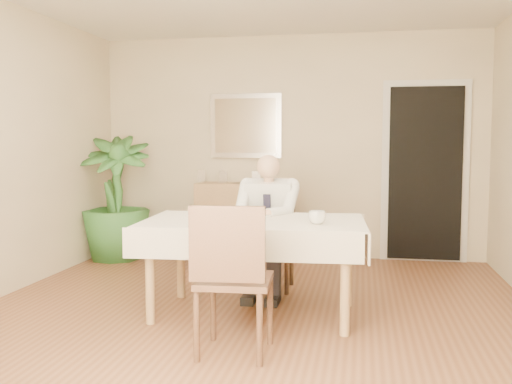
% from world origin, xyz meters
% --- Properties ---
extents(room, '(5.00, 5.02, 2.60)m').
position_xyz_m(room, '(0.00, 0.00, 1.30)').
color(room, brown).
rests_on(room, ground).
extents(window, '(1.34, 0.04, 1.44)m').
position_xyz_m(window, '(0.00, -2.47, 1.45)').
color(window, beige).
rests_on(window, room).
extents(doorway, '(0.96, 0.07, 2.10)m').
position_xyz_m(doorway, '(1.55, 2.46, 1.00)').
color(doorway, beige).
rests_on(doorway, ground).
extents(mirror, '(0.86, 0.04, 0.76)m').
position_xyz_m(mirror, '(-0.52, 2.47, 1.55)').
color(mirror, silver).
rests_on(mirror, room).
extents(dining_table, '(1.77, 1.12, 0.75)m').
position_xyz_m(dining_table, '(0.03, 0.11, 0.67)').
color(dining_table, '#AF8451').
rests_on(dining_table, ground).
extents(chair_far, '(0.45, 0.45, 0.88)m').
position_xyz_m(chair_far, '(0.03, 0.99, 0.49)').
color(chair_far, '#3E261A').
rests_on(chair_far, ground).
extents(chair_near, '(0.49, 0.49, 0.98)m').
position_xyz_m(chair_near, '(0.06, -0.80, 0.55)').
color(chair_near, '#3E261A').
rests_on(chair_near, ground).
extents(seated_man, '(0.48, 0.72, 1.24)m').
position_xyz_m(seated_man, '(0.03, 0.71, 0.69)').
color(seated_man, white).
rests_on(seated_man, ground).
extents(plate, '(0.26, 0.26, 0.02)m').
position_xyz_m(plate, '(0.01, 0.33, 0.76)').
color(plate, white).
rests_on(plate, dining_table).
extents(food, '(0.14, 0.14, 0.06)m').
position_xyz_m(food, '(0.01, 0.33, 0.78)').
color(food, brown).
rests_on(food, dining_table).
extents(knife, '(0.01, 0.13, 0.01)m').
position_xyz_m(knife, '(0.05, 0.27, 0.78)').
color(knife, silver).
rests_on(knife, dining_table).
extents(fork, '(0.01, 0.13, 0.01)m').
position_xyz_m(fork, '(-0.03, 0.27, 0.78)').
color(fork, silver).
rests_on(fork, dining_table).
extents(coffee_mug, '(0.15, 0.15, 0.10)m').
position_xyz_m(coffee_mug, '(0.53, -0.02, 0.80)').
color(coffee_mug, white).
rests_on(coffee_mug, dining_table).
extents(sideboard, '(1.10, 0.39, 0.88)m').
position_xyz_m(sideboard, '(-0.52, 2.32, 0.44)').
color(sideboard, '#AF8451').
rests_on(sideboard, ground).
extents(photo_frame_left, '(0.10, 0.02, 0.14)m').
position_xyz_m(photo_frame_left, '(-1.05, 2.40, 0.95)').
color(photo_frame_left, silver).
rests_on(photo_frame_left, sideboard).
extents(photo_frame_center, '(0.10, 0.02, 0.14)m').
position_xyz_m(photo_frame_center, '(-0.77, 2.34, 0.95)').
color(photo_frame_center, silver).
rests_on(photo_frame_center, sideboard).
extents(photo_frame_right, '(0.10, 0.02, 0.14)m').
position_xyz_m(photo_frame_right, '(-0.37, 2.33, 0.95)').
color(photo_frame_right, silver).
rests_on(photo_frame_right, sideboard).
extents(potted_palm, '(0.99, 0.99, 1.44)m').
position_xyz_m(potted_palm, '(-1.95, 1.92, 0.72)').
color(potted_palm, '#285A23').
rests_on(potted_palm, ground).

